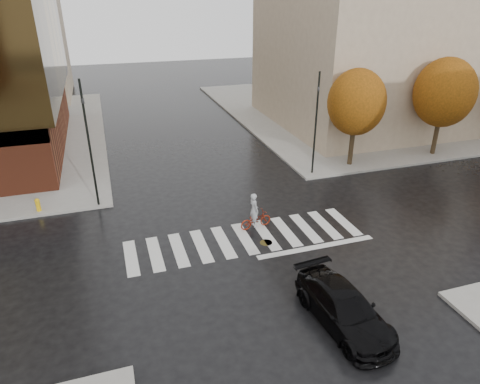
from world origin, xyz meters
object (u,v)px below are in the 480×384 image
(traffic_light_ne, at_px, (316,119))
(fire_hydrant, at_px, (38,204))
(traffic_light_nw, at_px, (88,137))
(sedan, at_px, (344,308))
(cyclist, at_px, (255,216))

(traffic_light_ne, distance_m, fire_hydrant, 17.02)
(fire_hydrant, bearing_deg, traffic_light_nw, -3.66)
(traffic_light_ne, bearing_deg, sedan, 84.16)
(sedan, bearing_deg, cyclist, 90.04)
(fire_hydrant, bearing_deg, traffic_light_ne, 0.99)
(cyclist, relative_size, traffic_light_nw, 0.28)
(cyclist, height_order, traffic_light_nw, traffic_light_nw)
(sedan, height_order, traffic_light_ne, traffic_light_ne)
(traffic_light_ne, bearing_deg, traffic_light_nw, 18.36)
(sedan, height_order, fire_hydrant, sedan)
(cyclist, xyz_separation_m, traffic_light_ne, (5.97, 5.42, 3.14))
(traffic_light_nw, relative_size, fire_hydrant, 9.44)
(sedan, xyz_separation_m, traffic_light_nw, (-8.29, 12.50, 3.41))
(cyclist, xyz_separation_m, fire_hydrant, (-10.73, 5.13, -0.11))
(sedan, xyz_separation_m, fire_hydrant, (-11.42, 12.70, -0.12))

